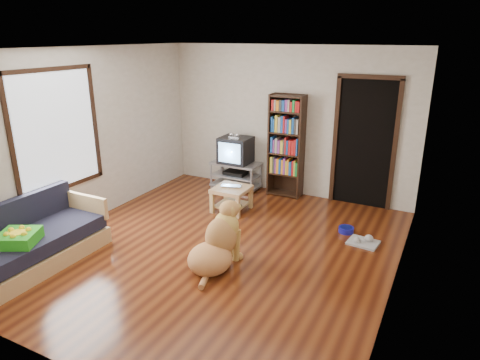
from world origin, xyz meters
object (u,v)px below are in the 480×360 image
at_px(sofa, 33,244).
at_px(coffee_table, 232,194).
at_px(grey_rag, 363,243).
at_px(bookshelf, 286,141).
at_px(laptop, 231,187).
at_px(dog_bowl, 346,230).
at_px(green_cushion, 19,238).
at_px(tv_stand, 236,174).
at_px(dog, 218,244).
at_px(crt_tv, 236,150).

bearing_deg(sofa, coffee_table, 61.80).
xyz_separation_m(grey_rag, bookshelf, (-1.68, 1.31, 0.99)).
xyz_separation_m(laptop, coffee_table, (-0.00, 0.03, -0.13)).
bearing_deg(sofa, dog_bowl, 38.91).
bearing_deg(sofa, green_cushion, -64.46).
relative_size(laptop, sofa, 0.18).
xyz_separation_m(laptop, tv_stand, (-0.44, 1.02, -0.14)).
relative_size(coffee_table, dog, 0.53).
relative_size(green_cushion, tv_stand, 0.47).
relative_size(green_cushion, coffee_table, 0.76).
bearing_deg(sofa, grey_rag, 33.85).
xyz_separation_m(green_cushion, coffee_table, (1.29, 2.90, -0.21)).
distance_m(dog_bowl, bookshelf, 1.99).
xyz_separation_m(grey_rag, tv_stand, (-2.63, 1.21, 0.25)).
distance_m(laptop, sofa, 2.97).
bearing_deg(grey_rag, bookshelf, 142.08).
xyz_separation_m(tv_stand, coffee_table, (0.44, -0.99, 0.01)).
height_order(grey_rag, dog, dog).
xyz_separation_m(bookshelf, coffee_table, (-0.51, -1.09, -0.72)).
height_order(sofa, coffee_table, sofa).
distance_m(dog_bowl, grey_rag, 0.39).
bearing_deg(dog_bowl, green_cushion, -137.38).
height_order(crt_tv, dog, crt_tv).
distance_m(tv_stand, sofa, 3.76).
height_order(laptop, coffee_table, laptop).
bearing_deg(bookshelf, crt_tv, -175.68).
xyz_separation_m(laptop, dog, (0.69, -1.63, -0.11)).
distance_m(dog_bowl, sofa, 4.25).
bearing_deg(tv_stand, sofa, -105.02).
relative_size(tv_stand, crt_tv, 1.55).
relative_size(crt_tv, sofa, 0.32).
bearing_deg(crt_tv, grey_rag, -25.18).
relative_size(grey_rag, dog, 0.39).
relative_size(crt_tv, bookshelf, 0.32).
distance_m(coffee_table, dog, 1.80).
bearing_deg(tv_stand, crt_tv, 90.00).
xyz_separation_m(dog_bowl, bookshelf, (-1.38, 1.06, 0.96)).
bearing_deg(dog, laptop, 112.96).
relative_size(laptop, bookshelf, 0.18).
xyz_separation_m(grey_rag, dog, (-1.50, -1.44, 0.29)).
bearing_deg(dog_bowl, grey_rag, -39.81).
relative_size(tv_stand, coffee_table, 1.64).
relative_size(laptop, crt_tv, 0.57).
xyz_separation_m(grey_rag, sofa, (-3.60, -2.42, 0.25)).
xyz_separation_m(coffee_table, dog, (0.69, -1.66, 0.03)).
bearing_deg(coffee_table, green_cushion, -114.01).
distance_m(dog_bowl, dog, 2.09).
height_order(crt_tv, sofa, crt_tv).
xyz_separation_m(dog_bowl, tv_stand, (-2.33, 0.96, 0.23)).
distance_m(laptop, grey_rag, 2.23).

